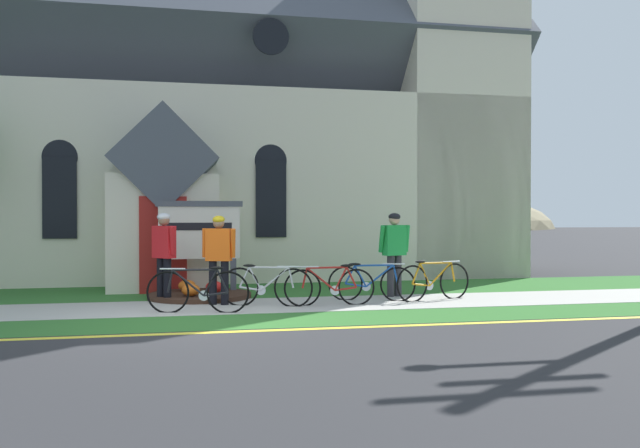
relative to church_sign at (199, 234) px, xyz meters
name	(u,v)px	position (x,y,z in m)	size (l,w,h in m)	color
ground	(192,292)	(-0.17, 0.53, -1.30)	(140.00, 140.00, 0.00)	#2B2B2D
sidewalk_slab	(297,304)	(1.77, -1.84, -1.29)	(32.00, 2.03, 0.01)	#A8A59E
grass_verge	(314,319)	(1.77, -3.59, -1.30)	(32.00, 1.48, 0.01)	#2D6628
church_lawn	(279,290)	(1.77, 0.62, -1.30)	(24.00, 2.89, 0.01)	#2D6628
curb_paint_stripe	(326,328)	(1.77, -4.47, -1.30)	(28.00, 0.16, 0.01)	yellow
church_building	(271,119)	(2.29, 6.22, 3.40)	(14.59, 10.79, 12.91)	beige
church_sign	(199,234)	(0.00, 0.00, 0.00)	(1.81, 0.12, 1.99)	#474C56
flower_bed	(200,294)	(-0.01, -0.48, -1.22)	(2.09, 2.09, 0.34)	#382319
bicycle_blue	(266,286)	(1.18, -1.94, -0.92)	(1.66, 0.63, 0.80)	black
bicycle_green	(433,281)	(4.54, -1.77, -0.92)	(1.72, 0.55, 0.82)	black
bicycle_orange	(371,283)	(3.30, -1.59, -0.94)	(1.63, 0.66, 0.77)	black
bicycle_black	(330,286)	(2.37, -2.07, -0.94)	(1.72, 0.14, 0.79)	black
bicycle_white	(198,291)	(-0.06, -2.53, -0.92)	(1.75, 0.41, 0.82)	black
cyclist_in_green_jersey	(394,247)	(3.96, -1.06, -0.27)	(0.67, 0.34, 1.74)	#2D2D33
cyclist_in_blue_jersey	(219,253)	(0.33, -1.61, -0.31)	(0.61, 0.45, 1.68)	black
cyclist_in_yellow_jersey	(164,249)	(-0.69, -0.96, -0.27)	(0.47, 0.69, 1.73)	black
roadside_conifer	(456,134)	(8.00, 5.16, 2.93)	(3.76, 3.76, 6.72)	#4C3823
distant_hill	(165,229)	(-3.16, 69.73, -1.30)	(103.39, 53.59, 16.08)	#847A5B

